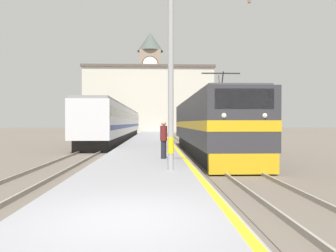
{
  "coord_description": "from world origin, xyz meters",
  "views": [
    {
      "loc": [
        0.57,
        -5.91,
        2.1
      ],
      "look_at": [
        1.9,
        27.86,
        1.75
      ],
      "focal_mm": 35.0,
      "sensor_mm": 36.0,
      "label": 1
    }
  ],
  "objects_px": {
    "catenary_mast": "(176,65)",
    "person_on_platform": "(164,139)",
    "locomotive_train": "(207,125)",
    "clock_tower": "(150,78)",
    "passenger_train": "(119,123)"
  },
  "relations": [
    {
      "from": "locomotive_train",
      "to": "catenary_mast",
      "type": "bearing_deg",
      "value": -105.43
    },
    {
      "from": "locomotive_train",
      "to": "catenary_mast",
      "type": "distance_m",
      "value": 10.32
    },
    {
      "from": "catenary_mast",
      "to": "person_on_platform",
      "type": "distance_m",
      "value": 4.79
    },
    {
      "from": "locomotive_train",
      "to": "person_on_platform",
      "type": "xyz_separation_m",
      "value": [
        -3.04,
        -5.88,
        -0.59
      ]
    },
    {
      "from": "passenger_train",
      "to": "catenary_mast",
      "type": "height_order",
      "value": "catenary_mast"
    },
    {
      "from": "person_on_platform",
      "to": "clock_tower",
      "type": "distance_m",
      "value": 61.34
    },
    {
      "from": "passenger_train",
      "to": "person_on_platform",
      "type": "relative_size",
      "value": 20.97
    },
    {
      "from": "catenary_mast",
      "to": "clock_tower",
      "type": "bearing_deg",
      "value": 91.69
    },
    {
      "from": "passenger_train",
      "to": "catenary_mast",
      "type": "xyz_separation_m",
      "value": [
        5.24,
        -28.91,
        2.07
      ]
    },
    {
      "from": "passenger_train",
      "to": "person_on_platform",
      "type": "height_order",
      "value": "passenger_train"
    },
    {
      "from": "catenary_mast",
      "to": "person_on_platform",
      "type": "xyz_separation_m",
      "value": [
        -0.36,
        3.83,
        -2.85
      ]
    },
    {
      "from": "person_on_platform",
      "to": "clock_tower",
      "type": "xyz_separation_m",
      "value": [
        -1.53,
        60.32,
        11.05
      ]
    },
    {
      "from": "passenger_train",
      "to": "catenary_mast",
      "type": "distance_m",
      "value": 29.45
    },
    {
      "from": "passenger_train",
      "to": "clock_tower",
      "type": "xyz_separation_m",
      "value": [
        3.35,
        35.24,
        10.27
      ]
    },
    {
      "from": "person_on_platform",
      "to": "clock_tower",
      "type": "bearing_deg",
      "value": 91.45
    }
  ]
}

